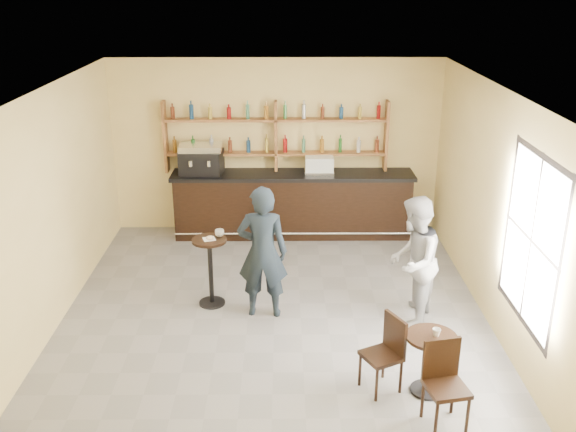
{
  "coord_description": "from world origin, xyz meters",
  "views": [
    {
      "loc": [
        0.14,
        -7.98,
        4.59
      ],
      "look_at": [
        0.2,
        0.8,
        1.25
      ],
      "focal_mm": 40.0,
      "sensor_mm": 36.0,
      "label": 1
    }
  ],
  "objects_px": {
    "bar_counter": "(293,204)",
    "espresso_machine": "(201,159)",
    "man_main": "(263,252)",
    "chair_south": "(447,387)",
    "chair_west": "(381,355)",
    "patron_second": "(413,261)",
    "pastry_case": "(319,165)",
    "pedestal_table": "(211,272)",
    "cafe_table": "(429,364)"
  },
  "relations": [
    {
      "from": "pastry_case",
      "to": "cafe_table",
      "type": "relative_size",
      "value": 0.7
    },
    {
      "from": "chair_west",
      "to": "pedestal_table",
      "type": "bearing_deg",
      "value": -161.0
    },
    {
      "from": "man_main",
      "to": "patron_second",
      "type": "height_order",
      "value": "man_main"
    },
    {
      "from": "man_main",
      "to": "pedestal_table",
      "type": "bearing_deg",
      "value": -17.94
    },
    {
      "from": "espresso_machine",
      "to": "pedestal_table",
      "type": "bearing_deg",
      "value": -75.23
    },
    {
      "from": "pastry_case",
      "to": "chair_west",
      "type": "bearing_deg",
      "value": -77.5
    },
    {
      "from": "chair_south",
      "to": "patron_second",
      "type": "distance_m",
      "value": 2.28
    },
    {
      "from": "pastry_case",
      "to": "patron_second",
      "type": "relative_size",
      "value": 0.29
    },
    {
      "from": "bar_counter",
      "to": "espresso_machine",
      "type": "xyz_separation_m",
      "value": [
        -1.64,
        0.0,
        0.86
      ]
    },
    {
      "from": "bar_counter",
      "to": "chair_south",
      "type": "distance_m",
      "value": 5.67
    },
    {
      "from": "pastry_case",
      "to": "pedestal_table",
      "type": "bearing_deg",
      "value": -115.43
    },
    {
      "from": "pastry_case",
      "to": "man_main",
      "type": "bearing_deg",
      "value": -100.55
    },
    {
      "from": "patron_second",
      "to": "pastry_case",
      "type": "bearing_deg",
      "value": -137.94
    },
    {
      "from": "bar_counter",
      "to": "man_main",
      "type": "height_order",
      "value": "man_main"
    },
    {
      "from": "chair_west",
      "to": "patron_second",
      "type": "relative_size",
      "value": 0.5
    },
    {
      "from": "bar_counter",
      "to": "cafe_table",
      "type": "relative_size",
      "value": 5.89
    },
    {
      "from": "bar_counter",
      "to": "chair_south",
      "type": "relative_size",
      "value": 4.55
    },
    {
      "from": "bar_counter",
      "to": "patron_second",
      "type": "xyz_separation_m",
      "value": [
        1.59,
        -3.21,
        0.32
      ]
    },
    {
      "from": "pastry_case",
      "to": "man_main",
      "type": "height_order",
      "value": "man_main"
    },
    {
      "from": "cafe_table",
      "to": "chair_south",
      "type": "distance_m",
      "value": 0.61
    },
    {
      "from": "cafe_table",
      "to": "chair_west",
      "type": "xyz_separation_m",
      "value": [
        -0.55,
        0.05,
        0.09
      ]
    },
    {
      "from": "bar_counter",
      "to": "pedestal_table",
      "type": "xyz_separation_m",
      "value": [
        -1.23,
        -2.7,
        -0.08
      ]
    },
    {
      "from": "cafe_table",
      "to": "chair_west",
      "type": "relative_size",
      "value": 0.81
    },
    {
      "from": "pastry_case",
      "to": "patron_second",
      "type": "distance_m",
      "value": 3.43
    },
    {
      "from": "patron_second",
      "to": "pedestal_table",
      "type": "bearing_deg",
      "value": -77.29
    },
    {
      "from": "bar_counter",
      "to": "pastry_case",
      "type": "height_order",
      "value": "pastry_case"
    },
    {
      "from": "chair_south",
      "to": "patron_second",
      "type": "bearing_deg",
      "value": 77.34
    },
    {
      "from": "pastry_case",
      "to": "cafe_table",
      "type": "bearing_deg",
      "value": -71.22
    },
    {
      "from": "man_main",
      "to": "bar_counter",
      "type": "bearing_deg",
      "value": -95.73
    },
    {
      "from": "espresso_machine",
      "to": "patron_second",
      "type": "height_order",
      "value": "patron_second"
    },
    {
      "from": "man_main",
      "to": "chair_south",
      "type": "relative_size",
      "value": 2.0
    },
    {
      "from": "cafe_table",
      "to": "patron_second",
      "type": "relative_size",
      "value": 0.41
    },
    {
      "from": "pedestal_table",
      "to": "patron_second",
      "type": "xyz_separation_m",
      "value": [
        2.82,
        -0.5,
        0.4
      ]
    },
    {
      "from": "man_main",
      "to": "chair_west",
      "type": "xyz_separation_m",
      "value": [
        1.42,
        -1.8,
        -0.5
      ]
    },
    {
      "from": "man_main",
      "to": "chair_west",
      "type": "bearing_deg",
      "value": 131.26
    },
    {
      "from": "espresso_machine",
      "to": "chair_south",
      "type": "distance_m",
      "value": 6.39
    },
    {
      "from": "bar_counter",
      "to": "pedestal_table",
      "type": "distance_m",
      "value": 2.97
    },
    {
      "from": "chair_west",
      "to": "pastry_case",
      "type": "bearing_deg",
      "value": 158.5
    },
    {
      "from": "pedestal_table",
      "to": "chair_south",
      "type": "height_order",
      "value": "pedestal_table"
    },
    {
      "from": "espresso_machine",
      "to": "cafe_table",
      "type": "bearing_deg",
      "value": -50.93
    },
    {
      "from": "espresso_machine",
      "to": "pedestal_table",
      "type": "xyz_separation_m",
      "value": [
        0.41,
        -2.7,
        -0.94
      ]
    },
    {
      "from": "espresso_machine",
      "to": "chair_south",
      "type": "relative_size",
      "value": 0.78
    },
    {
      "from": "espresso_machine",
      "to": "man_main",
      "type": "distance_m",
      "value": 3.26
    },
    {
      "from": "chair_south",
      "to": "espresso_machine",
      "type": "bearing_deg",
      "value": 108.76
    },
    {
      "from": "pedestal_table",
      "to": "chair_west",
      "type": "relative_size",
      "value": 1.12
    },
    {
      "from": "bar_counter",
      "to": "cafe_table",
      "type": "xyz_separation_m",
      "value": [
        1.5,
        -4.85,
        -0.22
      ]
    },
    {
      "from": "man_main",
      "to": "chair_west",
      "type": "relative_size",
      "value": 2.09
    },
    {
      "from": "espresso_machine",
      "to": "chair_west",
      "type": "bearing_deg",
      "value": -55.49
    },
    {
      "from": "pastry_case",
      "to": "chair_west",
      "type": "relative_size",
      "value": 0.57
    },
    {
      "from": "bar_counter",
      "to": "cafe_table",
      "type": "bearing_deg",
      "value": -72.78
    }
  ]
}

